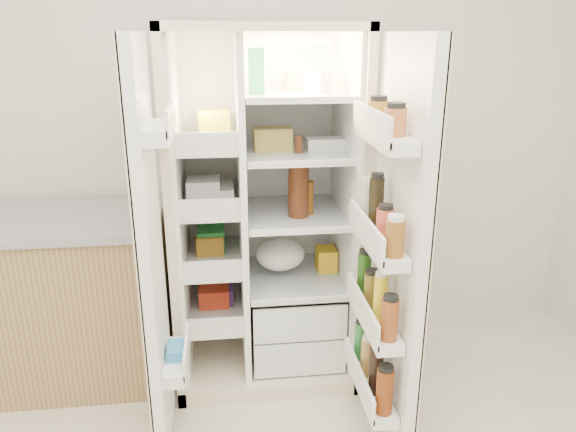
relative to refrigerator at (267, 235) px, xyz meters
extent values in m
cube|color=silver|center=(-0.13, 0.35, 0.61)|extent=(4.00, 0.02, 2.70)
cube|color=beige|center=(-0.02, 0.28, 0.16)|extent=(0.92, 0.04, 1.80)
cube|color=beige|center=(-0.46, -0.05, 0.16)|extent=(0.04, 0.70, 1.80)
cube|color=beige|center=(0.42, -0.05, 0.16)|extent=(0.04, 0.70, 1.80)
cube|color=beige|center=(-0.02, -0.05, 1.04)|extent=(0.92, 0.70, 0.04)
cube|color=beige|center=(-0.02, -0.05, -0.70)|extent=(0.92, 0.70, 0.08)
cube|color=white|center=(-0.02, 0.25, 0.18)|extent=(0.84, 0.02, 1.68)
cube|color=white|center=(-0.43, -0.05, 0.18)|extent=(0.02, 0.62, 1.68)
cube|color=white|center=(0.39, -0.05, 0.18)|extent=(0.02, 0.62, 1.68)
cube|color=white|center=(-0.13, -0.05, 0.18)|extent=(0.03, 0.62, 1.68)
cube|color=silver|center=(0.14, -0.07, -0.56)|extent=(0.47, 0.52, 0.19)
cube|color=silver|center=(0.14, -0.07, -0.36)|extent=(0.47, 0.52, 0.19)
cube|color=#FFD18C|center=(0.14, 0.00, 0.98)|extent=(0.30, 0.30, 0.02)
cube|color=silver|center=(-0.28, -0.05, -0.39)|extent=(0.28, 0.58, 0.02)
cube|color=silver|center=(-0.28, -0.05, -0.09)|extent=(0.28, 0.58, 0.02)
cube|color=silver|center=(-0.28, -0.05, 0.21)|extent=(0.28, 0.58, 0.02)
cube|color=silver|center=(-0.28, -0.05, 0.51)|extent=(0.28, 0.58, 0.02)
cube|color=silver|center=(0.14, -0.05, -0.22)|extent=(0.49, 0.58, 0.01)
cube|color=silver|center=(0.14, -0.05, 0.14)|extent=(0.49, 0.58, 0.01)
cube|color=silver|center=(0.14, -0.05, 0.46)|extent=(0.49, 0.58, 0.02)
cube|color=silver|center=(0.14, -0.05, 0.74)|extent=(0.49, 0.58, 0.02)
cube|color=#F14122|center=(-0.28, -0.05, -0.33)|extent=(0.16, 0.20, 0.10)
cube|color=green|center=(-0.28, -0.05, -0.02)|extent=(0.14, 0.18, 0.12)
cube|color=white|center=(-0.28, -0.05, 0.25)|extent=(0.20, 0.22, 0.07)
cube|color=gold|center=(-0.28, -0.05, 0.59)|extent=(0.15, 0.16, 0.14)
cube|color=#5D359F|center=(-0.28, -0.05, -0.34)|extent=(0.18, 0.20, 0.09)
cube|color=#BD7E21|center=(-0.28, -0.05, -0.03)|extent=(0.14, 0.18, 0.10)
cube|color=silver|center=(-0.28, -0.05, 0.28)|extent=(0.16, 0.16, 0.12)
sphere|color=orange|center=(0.01, -0.15, -0.62)|extent=(0.07, 0.07, 0.07)
sphere|color=orange|center=(0.10, -0.11, -0.62)|extent=(0.07, 0.07, 0.07)
sphere|color=orange|center=(0.20, -0.15, -0.62)|extent=(0.07, 0.07, 0.07)
sphere|color=orange|center=(0.06, -0.01, -0.62)|extent=(0.07, 0.07, 0.07)
sphere|color=orange|center=(0.16, -0.03, -0.62)|extent=(0.07, 0.07, 0.07)
sphere|color=orange|center=(0.26, -0.07, -0.62)|extent=(0.07, 0.07, 0.07)
sphere|color=orange|center=(-0.02, -0.07, -0.62)|extent=(0.07, 0.07, 0.07)
ellipsoid|color=#487D29|center=(0.14, -0.05, -0.34)|extent=(0.26, 0.24, 0.11)
cylinder|color=#4C2210|center=(0.15, -0.14, 0.30)|extent=(0.10, 0.10, 0.31)
cylinder|color=brown|center=(0.20, -0.10, 0.23)|extent=(0.06, 0.06, 0.17)
cube|color=#217940|center=(-0.05, -0.12, 0.85)|extent=(0.07, 0.07, 0.20)
cylinder|color=white|center=(0.24, -0.10, 0.80)|extent=(0.11, 0.11, 0.10)
cylinder|color=#A85926|center=(0.13, 0.00, 0.79)|extent=(0.07, 0.07, 0.08)
cube|color=silver|center=(0.31, -0.08, 0.49)|extent=(0.23, 0.10, 0.06)
cube|color=#A18A40|center=(0.03, -0.07, 0.52)|extent=(0.18, 0.10, 0.11)
ellipsoid|color=silver|center=(0.07, -0.04, -0.13)|extent=(0.26, 0.23, 0.16)
cube|color=yellow|center=(0.32, 0.00, -0.15)|extent=(0.10, 0.12, 0.12)
cube|color=white|center=(-0.52, -0.60, 0.16)|extent=(0.05, 0.40, 1.72)
cube|color=beige|center=(-0.54, -0.60, 0.16)|extent=(0.01, 0.40, 1.72)
cube|color=white|center=(-0.45, -0.60, -0.34)|extent=(0.09, 0.32, 0.06)
cube|color=white|center=(-0.45, -0.60, 0.66)|extent=(0.09, 0.32, 0.06)
cube|color=#338CCC|center=(-0.45, -0.60, -0.31)|extent=(0.07, 0.12, 0.10)
cube|color=white|center=(0.48, -0.69, 0.16)|extent=(0.05, 0.58, 1.72)
cube|color=beige|center=(0.51, -0.69, 0.16)|extent=(0.01, 0.58, 1.72)
cube|color=white|center=(0.40, -0.69, -0.48)|extent=(0.11, 0.50, 0.05)
cube|color=white|center=(0.40, -0.69, -0.14)|extent=(0.11, 0.50, 0.05)
cube|color=white|center=(0.40, -0.69, 0.21)|extent=(0.11, 0.50, 0.05)
cube|color=white|center=(0.40, -0.69, 0.64)|extent=(0.11, 0.50, 0.05)
cylinder|color=#6B2B0B|center=(0.40, -0.89, -0.36)|extent=(0.07, 0.07, 0.20)
cylinder|color=black|center=(0.40, -0.76, -0.35)|extent=(0.06, 0.06, 0.22)
cylinder|color=#AD7F39|center=(0.40, -0.63, -0.37)|extent=(0.06, 0.06, 0.18)
cylinder|color=#2B8236|center=(0.40, -0.50, -0.36)|extent=(0.06, 0.06, 0.19)
cylinder|color=brown|center=(0.40, -0.89, -0.03)|extent=(0.07, 0.07, 0.17)
cylinder|color=yellow|center=(0.40, -0.76, -0.01)|extent=(0.06, 0.06, 0.21)
cylinder|color=brown|center=(0.40, -0.63, -0.04)|extent=(0.07, 0.07, 0.16)
cylinder|color=#214C11|center=(0.40, -0.50, -0.02)|extent=(0.06, 0.06, 0.20)
cylinder|color=brown|center=(0.40, -0.89, 0.30)|extent=(0.07, 0.07, 0.14)
cylinder|color=#CD4734|center=(0.40, -0.76, 0.30)|extent=(0.07, 0.07, 0.14)
cylinder|color=black|center=(0.40, -0.63, 0.35)|extent=(0.06, 0.06, 0.23)
cylinder|color=beige|center=(0.40, -0.50, 0.32)|extent=(0.06, 0.06, 0.18)
cylinder|color=#A75829|center=(0.40, -0.81, 0.71)|extent=(0.08, 0.08, 0.10)
cylinder|color=#9C671C|center=(0.40, -0.59, 0.71)|extent=(0.08, 0.08, 0.10)
cube|color=#A38451|center=(-1.15, -0.02, -0.32)|extent=(1.19, 0.62, 0.85)
cube|color=gray|center=(-1.15, -0.02, 0.13)|extent=(1.23, 0.66, 0.04)
camera|label=1|loc=(-0.21, -2.69, 1.01)|focal=34.00mm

